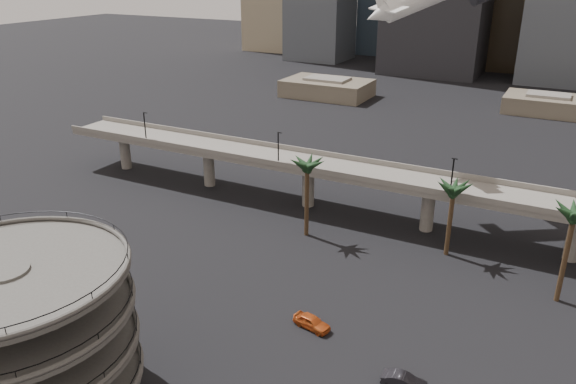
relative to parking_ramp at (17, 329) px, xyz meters
The scene contains 6 objects.
parking_ramp is the anchor object (origin of this frame).
overpass 60.46m from the parking_ramp, 77.57° to the left, with size 130.00×9.30×14.70m.
palm_trees 55.67m from the parking_ramp, 60.95° to the left, with size 42.40×10.40×14.00m.
low_buildings 147.81m from the parking_ramp, 82.26° to the left, with size 135.00×27.50×6.80m.
car_a 32.82m from the parking_ramp, 53.57° to the left, with size 1.98×4.91×1.67m, color #C5521C.
car_b 38.93m from the parking_ramp, 32.66° to the left, with size 1.68×4.80×1.58m, color black.
Camera 1 is at (29.86, -30.92, 41.69)m, focal length 35.00 mm.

